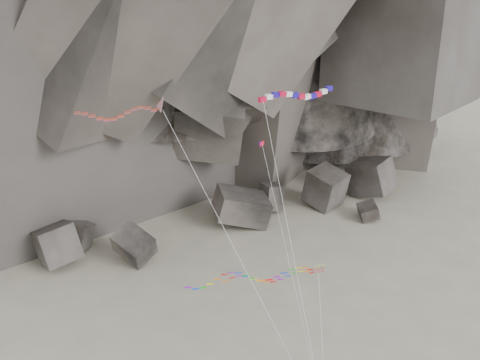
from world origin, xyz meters
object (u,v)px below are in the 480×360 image
object	(u,v)px
delta_kite	(115,113)
banner_kite	(297,97)
parafoil_kite	(249,277)
pennant_kite	(276,207)

from	to	relation	value
delta_kite	banner_kite	distance (m)	17.19
banner_kite	parafoil_kite	distance (m)	17.61
delta_kite	pennant_kite	xyz separation A→B (m)	(12.36, -7.36, -7.79)
parafoil_kite	banner_kite	bearing A→B (deg)	55.98
delta_kite	pennant_kite	size ratio (longest dim) A/B	1.14
banner_kite	pennant_kite	world-z (taller)	banner_kite
banner_kite	pennant_kite	xyz separation A→B (m)	(-4.80, -6.47, -7.87)
parafoil_kite	pennant_kite	xyz separation A→B (m)	(2.08, -1.25, 7.49)
banner_kite	parafoil_kite	xyz separation A→B (m)	(-6.88, -5.21, -15.35)
pennant_kite	parafoil_kite	bearing A→B (deg)	116.40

